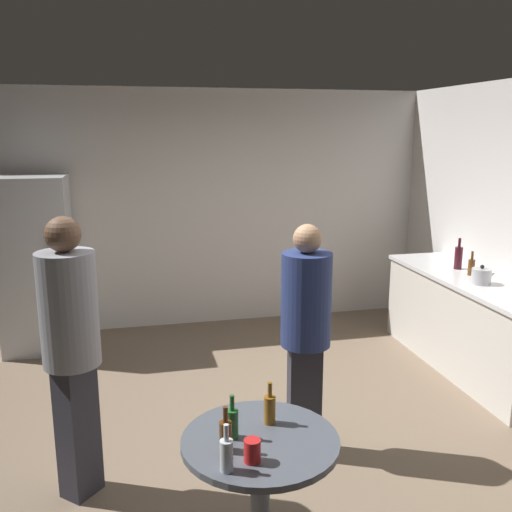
{
  "coord_description": "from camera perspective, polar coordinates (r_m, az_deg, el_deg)",
  "views": [
    {
      "loc": [
        -0.8,
        -3.73,
        2.24
      ],
      "look_at": [
        0.16,
        0.51,
        1.26
      ],
      "focal_mm": 39.2,
      "sensor_mm": 36.0,
      "label": 1
    }
  ],
  "objects": [
    {
      "name": "beer_bottle_amber",
      "position": [
        3.03,
        1.41,
        -15.29
      ],
      "size": [
        0.06,
        0.06,
        0.23
      ],
      "color": "#8C5919",
      "rests_on": "foreground_table"
    },
    {
      "name": "refrigerator",
      "position": [
        6.16,
        -21.5,
        -0.78
      ],
      "size": [
        0.7,
        0.68,
        1.8
      ],
      "color": "silver",
      "rests_on": "ground_plane"
    },
    {
      "name": "wall_back",
      "position": [
        6.47,
        -5.58,
        4.73
      ],
      "size": [
        5.32,
        0.06,
        2.7
      ],
      "primitive_type": "cube",
      "color": "silver",
      "rests_on": "ground_plane"
    },
    {
      "name": "foreground_table",
      "position": [
        3.0,
        0.44,
        -19.82
      ],
      "size": [
        0.8,
        0.8,
        0.73
      ],
      "color": "#4C515B",
      "rests_on": "ground_plane"
    },
    {
      "name": "person_in_gray_shirt",
      "position": [
        3.53,
        -18.38,
        -7.91
      ],
      "size": [
        0.48,
        0.48,
        1.77
      ],
      "rotation": [
        0.0,
        0.0,
        -0.74
      ],
      "color": "#2D2D38",
      "rests_on": "ground_plane"
    },
    {
      "name": "beer_bottle_brown",
      "position": [
        2.81,
        -3.12,
        -17.77
      ],
      "size": [
        0.06,
        0.06,
        0.23
      ],
      "color": "#593314",
      "rests_on": "foreground_table"
    },
    {
      "name": "beer_bottle_clear",
      "position": [
        2.67,
        -3.03,
        -19.54
      ],
      "size": [
        0.06,
        0.06,
        0.23
      ],
      "color": "silver",
      "rests_on": "foreground_table"
    },
    {
      "name": "beer_bottle_on_counter",
      "position": [
        5.66,
        21.13,
        -1.01
      ],
      "size": [
        0.06,
        0.06,
        0.23
      ],
      "color": "#593314",
      "rests_on": "kitchen_counter"
    },
    {
      "name": "wine_bottle_on_counter",
      "position": [
        5.86,
        19.96,
        -0.12
      ],
      "size": [
        0.08,
        0.08,
        0.31
      ],
      "color": "#3F141E",
      "rests_on": "kitchen_counter"
    },
    {
      "name": "kitchen_counter",
      "position": [
        5.7,
        20.88,
        -6.46
      ],
      "size": [
        0.64,
        2.17,
        0.9
      ],
      "color": "beige",
      "rests_on": "ground_plane"
    },
    {
      "name": "person_in_navy_shirt",
      "position": [
        3.83,
        5.09,
        -6.89
      ],
      "size": [
        0.38,
        0.38,
        1.65
      ],
      "rotation": [
        0.0,
        0.0,
        -1.69
      ],
      "color": "#2D2D38",
      "rests_on": "ground_plane"
    },
    {
      "name": "ground_plane",
      "position": [
        4.45,
        -0.62,
        -18.28
      ],
      "size": [
        5.2,
        5.2,
        0.1
      ],
      "primitive_type": "cube",
      "color": "#7A6651"
    },
    {
      "name": "beer_bottle_green",
      "position": [
        2.91,
        -2.44,
        -16.6
      ],
      "size": [
        0.06,
        0.06,
        0.23
      ],
      "color": "#26662D",
      "rests_on": "foreground_table"
    },
    {
      "name": "plastic_cup_red",
      "position": [
        2.75,
        -0.38,
        -19.25
      ],
      "size": [
        0.08,
        0.08,
        0.11
      ],
      "primitive_type": "cylinder",
      "color": "red",
      "rests_on": "foreground_table"
    },
    {
      "name": "kettle",
      "position": [
        5.38,
        22.04,
        -1.91
      ],
      "size": [
        0.24,
        0.17,
        0.18
      ],
      "color": "#B2B2B7",
      "rests_on": "kitchen_counter"
    }
  ]
}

